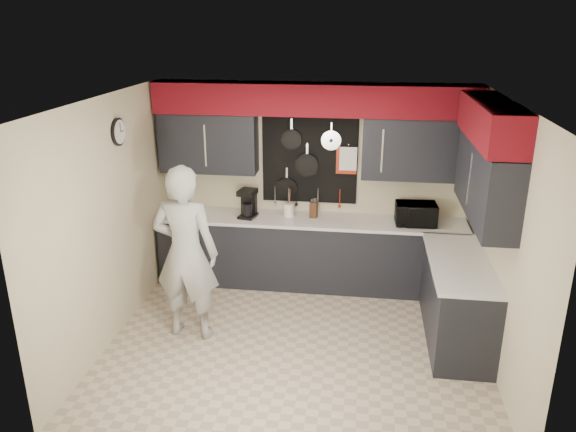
# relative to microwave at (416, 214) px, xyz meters

# --- Properties ---
(ground) EXTENTS (4.00, 4.00, 0.00)m
(ground) POSITION_rel_microwave_xyz_m (-1.30, -1.41, -1.06)
(ground) COLOR #C0AF95
(ground) RESTS_ON ground
(back_wall_assembly) EXTENTS (4.00, 0.36, 2.60)m
(back_wall_assembly) POSITION_rel_microwave_xyz_m (-1.29, 0.19, 0.95)
(back_wall_assembly) COLOR beige
(back_wall_assembly) RESTS_ON ground
(right_wall_assembly) EXTENTS (0.36, 3.50, 2.60)m
(right_wall_assembly) POSITION_rel_microwave_xyz_m (0.55, -1.14, 0.89)
(right_wall_assembly) COLOR beige
(right_wall_assembly) RESTS_ON ground
(left_wall_assembly) EXTENTS (0.05, 3.50, 2.60)m
(left_wall_assembly) POSITION_rel_microwave_xyz_m (-3.29, -1.39, 0.28)
(left_wall_assembly) COLOR beige
(left_wall_assembly) RESTS_ON ground
(base_cabinets) EXTENTS (3.95, 2.20, 0.92)m
(base_cabinets) POSITION_rel_microwave_xyz_m (-0.81, -0.28, -0.60)
(base_cabinets) COLOR black
(base_cabinets) RESTS_ON ground
(microwave) EXTENTS (0.51, 0.36, 0.27)m
(microwave) POSITION_rel_microwave_xyz_m (0.00, 0.00, 0.00)
(microwave) COLOR black
(microwave) RESTS_ON base_cabinets
(knife_block) EXTENTS (0.10, 0.10, 0.20)m
(knife_block) POSITION_rel_microwave_xyz_m (-1.27, 0.09, -0.04)
(knife_block) COLOR #331710
(knife_block) RESTS_ON base_cabinets
(utensil_crock) EXTENTS (0.13, 0.13, 0.17)m
(utensil_crock) POSITION_rel_microwave_xyz_m (-1.59, 0.09, -0.05)
(utensil_crock) COLOR white
(utensil_crock) RESTS_ON base_cabinets
(coffee_maker) EXTENTS (0.25, 0.28, 0.37)m
(coffee_maker) POSITION_rel_microwave_xyz_m (-2.10, 0.01, 0.05)
(coffee_maker) COLOR black
(coffee_maker) RESTS_ON base_cabinets
(person) EXTENTS (0.73, 0.50, 1.94)m
(person) POSITION_rel_microwave_xyz_m (-2.49, -1.37, -0.09)
(person) COLOR #A2A2A0
(person) RESTS_ON ground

